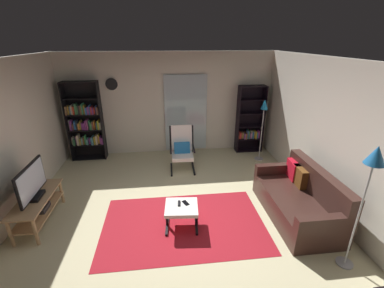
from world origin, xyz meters
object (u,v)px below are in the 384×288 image
object	(u,v)px
tv_stand	(38,206)
floor_lamp_by_sofa	(372,169)
television	(32,183)
leather_sofa	(299,200)
tv_remote	(179,203)
bookshelf_near_sofa	(249,122)
bookshelf_near_tv	(86,123)
cell_phone	(186,203)
wall_clock	(112,84)
ottoman	(181,210)
floor_lamp_by_shelf	(264,114)
lounge_armchair	(182,147)

from	to	relation	value
tv_stand	floor_lamp_by_sofa	distance (m)	4.87
television	leather_sofa	distance (m)	4.41
leather_sofa	tv_remote	bearing A→B (deg)	-179.84
leather_sofa	bookshelf_near_sofa	bearing A→B (deg)	89.57
tv_remote	tv_stand	bearing A→B (deg)	176.93
bookshelf_near_tv	cell_phone	bearing A→B (deg)	-52.18
tv_stand	wall_clock	bearing A→B (deg)	71.40
tv_stand	wall_clock	xyz separation A→B (m)	(0.91, 2.70, 1.53)
tv_remote	floor_lamp_by_sofa	world-z (taller)	floor_lamp_by_sofa
ottoman	television	bearing A→B (deg)	170.75
floor_lamp_by_shelf	tv_remote	bearing A→B (deg)	-134.22
floor_lamp_by_shelf	television	bearing A→B (deg)	-156.70
tv_remote	cell_phone	size ratio (longest dim) A/B	1.03
cell_phone	floor_lamp_by_shelf	bearing A→B (deg)	22.72
leather_sofa	cell_phone	size ratio (longest dim) A/B	12.52
floor_lamp_by_shelf	wall_clock	size ratio (longest dim) A/B	5.31
television	lounge_armchair	size ratio (longest dim) A/B	0.85
cell_phone	wall_clock	bearing A→B (deg)	92.20
tv_remote	cell_phone	bearing A→B (deg)	8.89
floor_lamp_by_sofa	wall_clock	distance (m)	5.48
lounge_armchair	tv_remote	bearing A→B (deg)	-95.94
cell_phone	floor_lamp_by_shelf	world-z (taller)	floor_lamp_by_shelf
tv_stand	television	xyz separation A→B (m)	(0.00, -0.00, 0.43)
floor_lamp_by_sofa	cell_phone	bearing A→B (deg)	152.31
ottoman	floor_lamp_by_sofa	bearing A→B (deg)	-25.40
floor_lamp_by_sofa	wall_clock	size ratio (longest dim) A/B	6.07
tv_stand	tv_remote	xyz separation A→B (m)	(2.31, -0.32, 0.09)
floor_lamp_by_shelf	lounge_armchair	bearing A→B (deg)	-172.78
tv_stand	television	size ratio (longest dim) A/B	1.38
tv_stand	ottoman	xyz separation A→B (m)	(2.35, -0.38, 0.01)
lounge_armchair	television	bearing A→B (deg)	-146.13
lounge_armchair	wall_clock	distance (m)	2.32
television	floor_lamp_by_sofa	world-z (taller)	floor_lamp_by_sofa
tv_remote	floor_lamp_by_shelf	world-z (taller)	floor_lamp_by_shelf
television	ottoman	bearing A→B (deg)	-9.25
wall_clock	bookshelf_near_tv	bearing A→B (deg)	-166.35
ottoman	tv_remote	xyz separation A→B (m)	(-0.03, 0.06, 0.08)
bookshelf_near_tv	lounge_armchair	size ratio (longest dim) A/B	1.92
bookshelf_near_tv	tv_remote	bearing A→B (deg)	-53.62
leather_sofa	ottoman	xyz separation A→B (m)	(-2.03, -0.07, 0.02)
television	tv_remote	world-z (taller)	television
bookshelf_near_tv	lounge_armchair	bearing A→B (deg)	-20.04
ottoman	floor_lamp_by_sofa	world-z (taller)	floor_lamp_by_sofa
tv_stand	leather_sofa	bearing A→B (deg)	-4.14
floor_lamp_by_shelf	tv_stand	bearing A→B (deg)	-156.74
leather_sofa	lounge_armchair	distance (m)	2.74
leather_sofa	cell_phone	bearing A→B (deg)	179.95
leather_sofa	bookshelf_near_tv	bearing A→B (deg)	145.65
tv_stand	lounge_armchair	bearing A→B (deg)	33.80
ottoman	wall_clock	world-z (taller)	wall_clock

